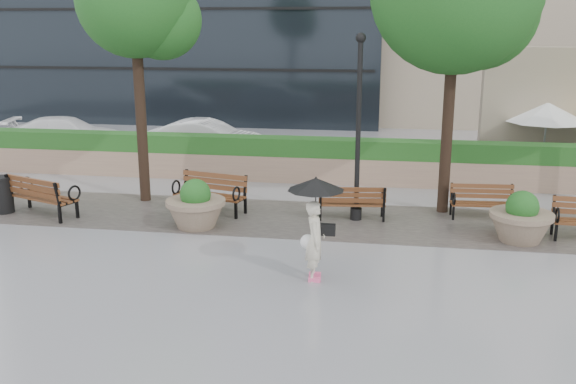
% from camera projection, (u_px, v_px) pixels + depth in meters
% --- Properties ---
extents(ground, '(100.00, 100.00, 0.00)m').
position_uv_depth(ground, '(306.00, 263.00, 13.00)').
color(ground, gray).
rests_on(ground, ground).
extents(cobble_strip, '(28.00, 3.20, 0.01)m').
position_uv_depth(cobble_strip, '(322.00, 220.00, 15.86)').
color(cobble_strip, '#383330').
rests_on(cobble_strip, ground).
extents(hedge_wall, '(24.00, 0.80, 1.35)m').
position_uv_depth(hedge_wall, '(337.00, 161.00, 19.51)').
color(hedge_wall, tan).
rests_on(hedge_wall, ground).
extents(asphalt_street, '(40.00, 7.00, 0.00)m').
position_uv_depth(asphalt_street, '(347.00, 157.00, 23.50)').
color(asphalt_street, black).
rests_on(asphalt_street, ground).
extents(bench_0, '(2.04, 1.40, 1.02)m').
position_uv_depth(bench_0, '(43.00, 204.00, 16.16)').
color(bench_0, brown).
rests_on(bench_0, ground).
extents(bench_1, '(1.96, 1.15, 0.99)m').
position_uv_depth(bench_1, '(210.00, 201.00, 16.43)').
color(bench_1, brown).
rests_on(bench_1, ground).
extents(bench_2, '(1.69, 0.82, 0.87)m').
position_uv_depth(bench_2, '(352.00, 209.00, 15.87)').
color(bench_2, brown).
rests_on(bench_2, ground).
extents(bench_3, '(1.59, 0.72, 0.83)m').
position_uv_depth(bench_3, '(482.00, 209.00, 15.93)').
color(bench_3, brown).
rests_on(bench_3, ground).
extents(planter_left, '(1.41, 1.41, 1.18)m').
position_uv_depth(planter_left, '(196.00, 209.00, 15.18)').
color(planter_left, '#7F6B56').
rests_on(planter_left, ground).
extents(planter_right, '(1.38, 1.38, 1.16)m').
position_uv_depth(planter_right, '(521.00, 222.00, 14.18)').
color(planter_right, '#7F6B56').
rests_on(planter_right, ground).
extents(trash_bin, '(0.54, 0.54, 0.90)m').
position_uv_depth(trash_bin, '(3.00, 196.00, 16.37)').
color(trash_bin, black).
rests_on(trash_bin, ground).
extents(lamppost, '(0.28, 0.28, 4.51)m').
position_uv_depth(lamppost, '(358.00, 140.00, 15.39)').
color(lamppost, black).
rests_on(lamppost, ground).
extents(tree_0, '(3.12, 2.96, 6.79)m').
position_uv_depth(tree_0, '(141.00, 6.00, 16.40)').
color(tree_0, black).
rests_on(tree_0, ground).
extents(patio_umb_white, '(2.50, 2.50, 2.30)m').
position_uv_depth(patio_umb_white, '(547.00, 113.00, 20.22)').
color(patio_umb_white, black).
rests_on(patio_umb_white, ground).
extents(car_left, '(4.71, 2.73, 1.28)m').
position_uv_depth(car_left, '(68.00, 134.00, 24.53)').
color(car_left, white).
rests_on(car_left, ground).
extents(car_right, '(4.28, 1.61, 1.40)m').
position_uv_depth(car_right, '(207.00, 140.00, 22.99)').
color(car_right, white).
rests_on(car_right, ground).
extents(pedestrian, '(1.06, 1.06, 1.96)m').
position_uv_depth(pedestrian, '(315.00, 219.00, 11.91)').
color(pedestrian, beige).
rests_on(pedestrian, ground).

